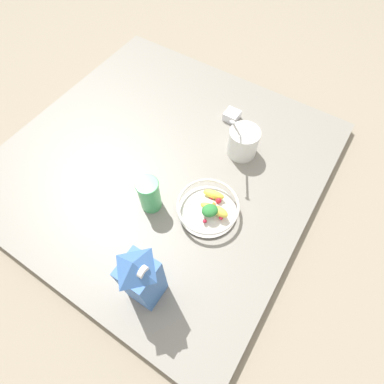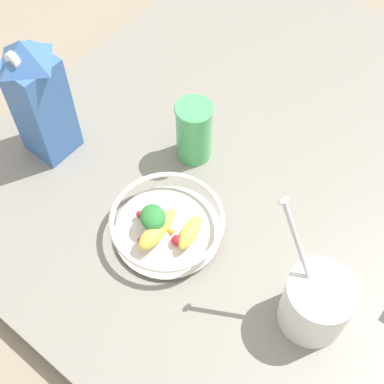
% 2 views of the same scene
% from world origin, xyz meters
% --- Properties ---
extents(ground_plane, '(6.00, 6.00, 0.00)m').
position_xyz_m(ground_plane, '(0.00, 0.00, 0.00)').
color(ground_plane, gray).
extents(countertop, '(1.14, 1.14, 0.04)m').
position_xyz_m(countertop, '(0.00, 0.00, 0.02)').
color(countertop, gray).
rests_on(countertop, ground_plane).
extents(fruit_bowl, '(0.21, 0.21, 0.07)m').
position_xyz_m(fruit_bowl, '(-0.10, -0.27, 0.07)').
color(fruit_bowl, silver).
rests_on(fruit_bowl, countertop).
extents(milk_carton, '(0.09, 0.09, 0.28)m').
position_xyz_m(milk_carton, '(-0.42, -0.25, 0.18)').
color(milk_carton, '#3D6BB2').
rests_on(milk_carton, countertop).
extents(yogurt_tub, '(0.17, 0.11, 0.25)m').
position_xyz_m(yogurt_tub, '(0.19, -0.24, 0.10)').
color(yogurt_tub, white).
rests_on(yogurt_tub, countertop).
extents(drinking_cup, '(0.08, 0.08, 0.14)m').
position_xyz_m(drinking_cup, '(-0.18, -0.09, 0.11)').
color(drinking_cup, '#4CB266').
rests_on(drinking_cup, countertop).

